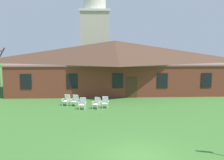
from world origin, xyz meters
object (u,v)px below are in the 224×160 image
(lawn_chair_middle, at_px, (97,103))
(lawn_chair_right_end, at_px, (105,102))
(lawn_chair_near_door, at_px, (75,100))
(lawn_chair_by_porch, at_px, (67,100))
(lawn_chair_left_end, at_px, (83,103))

(lawn_chair_middle, distance_m, lawn_chair_right_end, 0.79)
(lawn_chair_near_door, relative_size, lawn_chair_middle, 1.00)
(lawn_chair_by_porch, relative_size, lawn_chair_near_door, 1.00)
(lawn_chair_middle, relative_size, lawn_chair_right_end, 1.00)
(lawn_chair_by_porch, xyz_separation_m, lawn_chair_right_end, (3.44, -1.07, 0.00))
(lawn_chair_near_door, relative_size, lawn_chair_left_end, 1.00)
(lawn_chair_middle, bearing_deg, lawn_chair_right_end, 24.60)
(lawn_chair_by_porch, xyz_separation_m, lawn_chair_left_end, (1.53, -1.46, 0.00))
(lawn_chair_left_end, relative_size, lawn_chair_middle, 1.00)
(lawn_chair_left_end, bearing_deg, lawn_chair_by_porch, 136.30)
(lawn_chair_middle, xyz_separation_m, lawn_chair_right_end, (0.71, 0.33, 0.00))
(lawn_chair_by_porch, distance_m, lawn_chair_left_end, 2.11)
(lawn_chair_right_end, bearing_deg, lawn_chair_near_door, 161.70)
(lawn_chair_right_end, bearing_deg, lawn_chair_middle, -155.40)
(lawn_chair_left_end, xyz_separation_m, lawn_chair_middle, (1.20, 0.06, 0.00))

